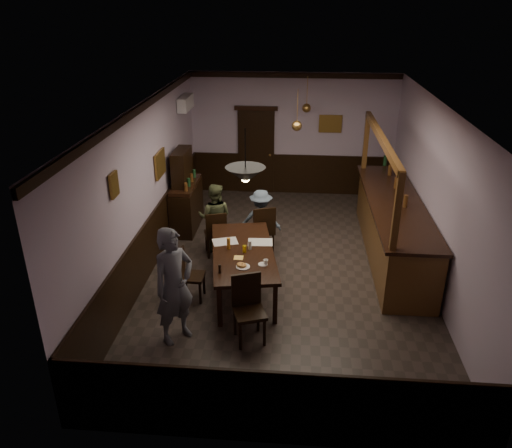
# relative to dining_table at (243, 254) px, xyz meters

# --- Properties ---
(room) EXTENTS (5.01, 8.01, 3.01)m
(room) POSITION_rel_dining_table_xyz_m (0.71, 0.78, 0.81)
(room) COLOR #2D2621
(room) RESTS_ON ground
(dining_table) EXTENTS (1.36, 2.34, 0.75)m
(dining_table) POSITION_rel_dining_table_xyz_m (0.00, 0.00, 0.00)
(dining_table) COLOR black
(dining_table) RESTS_ON ground
(chair_far_left) EXTENTS (0.50, 0.50, 0.92)m
(chair_far_left) POSITION_rel_dining_table_xyz_m (-0.65, 1.18, -0.18)
(chair_far_left) COLOR black
(chair_far_left) RESTS_ON ground
(chair_far_right) EXTENTS (0.55, 0.55, 1.01)m
(chair_far_right) POSITION_rel_dining_table_xyz_m (0.24, 1.33, -0.13)
(chair_far_right) COLOR black
(chair_far_right) RESTS_ON ground
(chair_near) EXTENTS (0.56, 0.56, 1.01)m
(chair_near) POSITION_rel_dining_table_xyz_m (0.21, -1.30, -0.13)
(chair_near) COLOR black
(chair_near) RESTS_ON ground
(chair_side) EXTENTS (0.39, 0.39, 0.88)m
(chair_side) POSITION_rel_dining_table_xyz_m (-0.88, -0.34, -0.20)
(chair_side) COLOR black
(chair_side) RESTS_ON ground
(person_standing) EXTENTS (0.74, 0.76, 1.76)m
(person_standing) POSITION_rel_dining_table_xyz_m (-0.82, -1.41, 0.20)
(person_standing) COLOR slate
(person_standing) RESTS_ON ground
(person_seated_left) EXTENTS (0.69, 0.55, 1.37)m
(person_seated_left) POSITION_rel_dining_table_xyz_m (-0.71, 1.45, 0.00)
(person_seated_left) COLOR #4C5432
(person_seated_left) RESTS_ON ground
(person_seated_right) EXTENTS (0.82, 0.51, 1.22)m
(person_seated_right) POSITION_rel_dining_table_xyz_m (0.18, 1.60, -0.08)
(person_seated_right) COLOR slate
(person_seated_right) RESTS_ON ground
(newspaper_left) EXTENTS (0.49, 0.41, 0.01)m
(newspaper_left) POSITION_rel_dining_table_xyz_m (-0.34, 0.29, 0.07)
(newspaper_left) COLOR silver
(newspaper_left) RESTS_ON dining_table
(newspaper_right) EXTENTS (0.44, 0.33, 0.01)m
(newspaper_right) POSITION_rel_dining_table_xyz_m (0.26, 0.32, 0.07)
(newspaper_right) COLOR silver
(newspaper_right) RESTS_ON dining_table
(napkin) EXTENTS (0.17, 0.17, 0.00)m
(napkin) POSITION_rel_dining_table_xyz_m (-0.04, -0.26, 0.07)
(napkin) COLOR #FFCB5D
(napkin) RESTS_ON dining_table
(saucer) EXTENTS (0.15, 0.15, 0.01)m
(saucer) POSITION_rel_dining_table_xyz_m (0.36, -0.46, 0.07)
(saucer) COLOR white
(saucer) RESTS_ON dining_table
(coffee_cup) EXTENTS (0.09, 0.09, 0.07)m
(coffee_cup) POSITION_rel_dining_table_xyz_m (0.41, -0.45, 0.11)
(coffee_cup) COLOR white
(coffee_cup) RESTS_ON saucer
(pastry_plate) EXTENTS (0.22, 0.22, 0.01)m
(pastry_plate) POSITION_rel_dining_table_xyz_m (0.06, -0.56, 0.07)
(pastry_plate) COLOR white
(pastry_plate) RESTS_ON dining_table
(pastry_ring_a) EXTENTS (0.13, 0.13, 0.04)m
(pastry_ring_a) POSITION_rel_dining_table_xyz_m (0.02, -0.55, 0.10)
(pastry_ring_a) COLOR #C68C47
(pastry_ring_a) RESTS_ON pastry_plate
(pastry_ring_b) EXTENTS (0.13, 0.13, 0.04)m
(pastry_ring_b) POSITION_rel_dining_table_xyz_m (0.05, -0.56, 0.10)
(pastry_ring_b) COLOR #C68C47
(pastry_ring_b) RESTS_ON pastry_plate
(soda_can) EXTENTS (0.07, 0.07, 0.12)m
(soda_can) POSITION_rel_dining_table_xyz_m (0.03, -0.06, 0.12)
(soda_can) COLOR yellow
(soda_can) RESTS_ON dining_table
(beer_glass) EXTENTS (0.06, 0.06, 0.20)m
(beer_glass) POSITION_rel_dining_table_xyz_m (-0.24, 0.03, 0.16)
(beer_glass) COLOR #BF721E
(beer_glass) RESTS_ON dining_table
(water_glass) EXTENTS (0.06, 0.06, 0.15)m
(water_glass) POSITION_rel_dining_table_xyz_m (0.11, 0.06, 0.14)
(water_glass) COLOR silver
(water_glass) RESTS_ON dining_table
(pepper_mill) EXTENTS (0.04, 0.04, 0.14)m
(pepper_mill) POSITION_rel_dining_table_xyz_m (-0.27, -0.76, 0.13)
(pepper_mill) COLOR black
(pepper_mill) RESTS_ON dining_table
(sideboard) EXTENTS (0.47, 1.31, 1.73)m
(sideboard) POSITION_rel_dining_table_xyz_m (-1.50, 2.42, 0.01)
(sideboard) COLOR black
(sideboard) RESTS_ON ground
(bar_counter) EXTENTS (0.98, 4.23, 2.37)m
(bar_counter) POSITION_rel_dining_table_xyz_m (2.71, 1.50, -0.08)
(bar_counter) COLOR #543216
(bar_counter) RESTS_ON ground
(door_back) EXTENTS (0.90, 0.06, 2.10)m
(door_back) POSITION_rel_dining_table_xyz_m (-0.19, 4.73, 0.36)
(door_back) COLOR black
(door_back) RESTS_ON ground
(ac_unit) EXTENTS (0.20, 0.85, 0.30)m
(ac_unit) POSITION_rel_dining_table_xyz_m (-1.67, 3.68, 1.76)
(ac_unit) COLOR white
(ac_unit) RESTS_ON ground
(picture_left_small) EXTENTS (0.04, 0.28, 0.36)m
(picture_left_small) POSITION_rel_dining_table_xyz_m (-1.75, -0.82, 1.46)
(picture_left_small) COLOR olive
(picture_left_small) RESTS_ON ground
(picture_left_large) EXTENTS (0.04, 0.62, 0.48)m
(picture_left_large) POSITION_rel_dining_table_xyz_m (-1.75, 1.58, 1.01)
(picture_left_large) COLOR olive
(picture_left_large) RESTS_ON ground
(picture_back) EXTENTS (0.55, 0.04, 0.42)m
(picture_back) POSITION_rel_dining_table_xyz_m (1.61, 4.74, 1.11)
(picture_back) COLOR olive
(picture_back) RESTS_ON ground
(pendant_iron) EXTENTS (0.56, 0.56, 0.76)m
(pendant_iron) POSITION_rel_dining_table_xyz_m (0.14, -0.79, 1.66)
(pendant_iron) COLOR black
(pendant_iron) RESTS_ON ground
(pendant_brass_mid) EXTENTS (0.20, 0.20, 0.81)m
(pendant_brass_mid) POSITION_rel_dining_table_xyz_m (0.81, 2.36, 1.61)
(pendant_brass_mid) COLOR #BF8C3F
(pendant_brass_mid) RESTS_ON ground
(pendant_brass_far) EXTENTS (0.20, 0.20, 0.81)m
(pendant_brass_far) POSITION_rel_dining_table_xyz_m (1.01, 4.08, 1.61)
(pendant_brass_far) COLOR #BF8C3F
(pendant_brass_far) RESTS_ON ground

